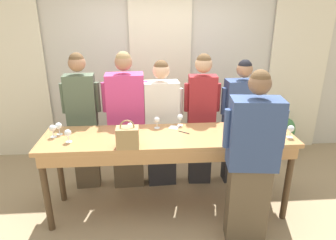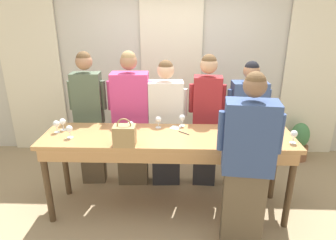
% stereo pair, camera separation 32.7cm
% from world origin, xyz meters
% --- Properties ---
extents(ground_plane, '(18.00, 18.00, 0.00)m').
position_xyz_m(ground_plane, '(0.00, 0.00, 0.00)').
color(ground_plane, tan).
extents(wall_back, '(12.00, 0.06, 2.80)m').
position_xyz_m(wall_back, '(0.00, 1.66, 1.40)').
color(wall_back, beige).
rests_on(wall_back, ground_plane).
extents(curtain_panel_left, '(0.93, 0.03, 2.69)m').
position_xyz_m(curtain_panel_left, '(-2.19, 1.59, 1.34)').
color(curtain_panel_left, '#EFE5C6').
rests_on(curtain_panel_left, ground_plane).
extents(curtain_panel_center, '(0.93, 0.03, 2.69)m').
position_xyz_m(curtain_panel_center, '(0.00, 1.59, 1.34)').
color(curtain_panel_center, '#EFE5C6').
rests_on(curtain_panel_center, ground_plane).
extents(curtain_panel_right, '(0.93, 0.03, 2.69)m').
position_xyz_m(curtain_panel_right, '(2.19, 1.59, 1.34)').
color(curtain_panel_right, '#EFE5C6').
rests_on(curtain_panel_right, ground_plane).
extents(tasting_bar, '(2.74, 0.68, 0.96)m').
position_xyz_m(tasting_bar, '(0.00, -0.03, 0.85)').
color(tasting_bar, '#B27F4C').
rests_on(tasting_bar, ground_plane).
extents(wine_bottle, '(0.08, 0.08, 0.34)m').
position_xyz_m(wine_bottle, '(0.64, -0.25, 1.08)').
color(wine_bottle, black).
rests_on(wine_bottle, tasting_bar).
extents(handbag, '(0.22, 0.15, 0.29)m').
position_xyz_m(handbag, '(-0.42, -0.27, 1.07)').
color(handbag, '#997A4C').
rests_on(handbag, tasting_bar).
extents(wine_glass_front_left, '(0.07, 0.07, 0.14)m').
position_xyz_m(wine_glass_front_left, '(-0.12, 0.22, 1.05)').
color(wine_glass_front_left, white).
rests_on(wine_glass_front_left, tasting_bar).
extents(wine_glass_front_mid, '(0.07, 0.07, 0.14)m').
position_xyz_m(wine_glass_front_mid, '(0.71, 0.10, 1.05)').
color(wine_glass_front_mid, white).
rests_on(wine_glass_front_mid, tasting_bar).
extents(wine_glass_front_right, '(0.07, 0.07, 0.14)m').
position_xyz_m(wine_glass_front_right, '(-1.24, 0.04, 1.05)').
color(wine_glass_front_right, white).
rests_on(wine_glass_front_right, tasting_bar).
extents(wine_glass_center_left, '(0.07, 0.07, 0.14)m').
position_xyz_m(wine_glass_center_left, '(1.29, -0.16, 1.05)').
color(wine_glass_center_left, white).
rests_on(wine_glass_center_left, tasting_bar).
extents(wine_glass_center_mid, '(0.07, 0.07, 0.14)m').
position_xyz_m(wine_glass_center_mid, '(-0.41, 0.04, 1.05)').
color(wine_glass_center_mid, white).
rests_on(wine_glass_center_mid, tasting_bar).
extents(wine_glass_center_right, '(0.07, 0.07, 0.14)m').
position_xyz_m(wine_glass_center_right, '(-1.19, 0.11, 1.05)').
color(wine_glass_center_right, white).
rests_on(wine_glass_center_right, tasting_bar).
extents(wine_glass_back_left, '(0.07, 0.07, 0.14)m').
position_xyz_m(wine_glass_back_left, '(1.07, 0.25, 1.05)').
color(wine_glass_back_left, white).
rests_on(wine_glass_back_left, tasting_bar).
extents(wine_glass_back_mid, '(0.07, 0.07, 0.14)m').
position_xyz_m(wine_glass_back_mid, '(0.16, 0.28, 1.05)').
color(wine_glass_back_mid, white).
rests_on(wine_glass_back_mid, tasting_bar).
extents(wine_glass_back_right, '(0.07, 0.07, 0.14)m').
position_xyz_m(wine_glass_back_right, '(-1.04, -0.10, 1.05)').
color(wine_glass_back_right, white).
rests_on(wine_glass_back_right, tasting_bar).
extents(napkin, '(0.14, 0.14, 0.00)m').
position_xyz_m(napkin, '(0.08, 0.22, 0.96)').
color(napkin, white).
rests_on(napkin, tasting_bar).
extents(pen, '(0.12, 0.10, 0.01)m').
position_xyz_m(pen, '(0.18, 0.06, 0.96)').
color(pen, black).
rests_on(pen, tasting_bar).
extents(guest_olive_jacket, '(0.47, 0.23, 1.78)m').
position_xyz_m(guest_olive_jacket, '(-1.03, 0.59, 0.94)').
color(guest_olive_jacket, brown).
rests_on(guest_olive_jacket, ground_plane).
extents(guest_pink_top, '(0.57, 0.28, 1.79)m').
position_xyz_m(guest_pink_top, '(-0.49, 0.59, 0.90)').
color(guest_pink_top, brown).
rests_on(guest_pink_top, ground_plane).
extents(guest_cream_sweater, '(0.54, 0.26, 1.68)m').
position_xyz_m(guest_cream_sweater, '(-0.05, 0.59, 0.86)').
color(guest_cream_sweater, '#28282D').
rests_on(guest_cream_sweater, ground_plane).
extents(guest_striped_shirt, '(0.46, 0.23, 1.75)m').
position_xyz_m(guest_striped_shirt, '(0.47, 0.59, 0.93)').
color(guest_striped_shirt, '#28282D').
rests_on(guest_striped_shirt, ground_plane).
extents(guest_navy_coat, '(0.54, 0.25, 1.67)m').
position_xyz_m(guest_navy_coat, '(0.98, 0.59, 0.85)').
color(guest_navy_coat, '#28282D').
rests_on(guest_navy_coat, ground_plane).
extents(host_pouring, '(0.57, 0.31, 1.77)m').
position_xyz_m(host_pouring, '(0.75, -0.54, 0.89)').
color(host_pouring, brown).
rests_on(host_pouring, ground_plane).
extents(potted_plant, '(0.29, 0.29, 0.60)m').
position_xyz_m(potted_plant, '(2.02, 1.33, 0.29)').
color(potted_plant, '#935B3D').
rests_on(potted_plant, ground_plane).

